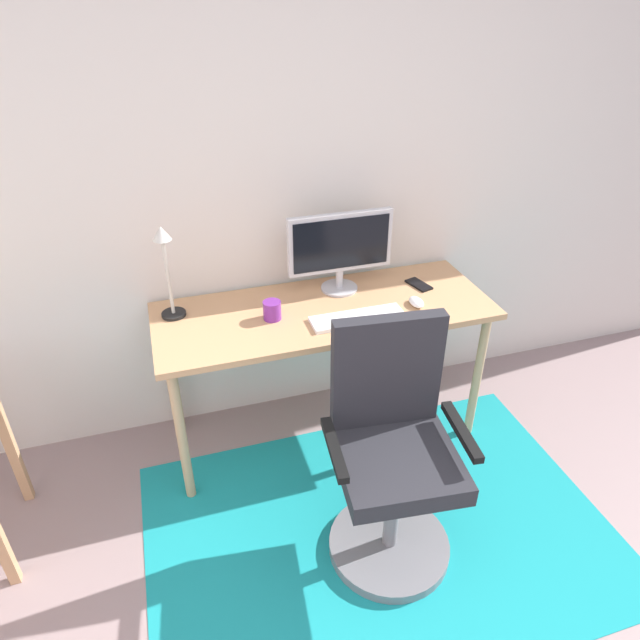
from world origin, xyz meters
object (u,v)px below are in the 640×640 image
Objects in this scene: desk_lamp at (166,262)px; office_chair at (391,465)px; coffee_cup at (272,310)px; cell_phone at (419,285)px; computer_mouse at (416,302)px; keyboard at (359,318)px; monitor at (340,246)px; desk at (325,322)px.

office_chair is at bearing -50.47° from desk_lamp.
cell_phone is (0.77, 0.09, -0.04)m from coffee_cup.
computer_mouse is at bearing -134.48° from cell_phone.
office_chair reaches higher than keyboard.
monitor is at bearing 152.76° from cell_phone.
cell_phone reaches higher than desk.
monitor reaches higher than computer_mouse.
desk_lamp is (-1.10, 0.24, 0.25)m from computer_mouse.
desk_lamp reaches higher than computer_mouse.
monitor is 1.04m from office_chair.
keyboard is at bearing -166.93° from cell_phone.
monitor is 0.45m from computer_mouse.
keyboard is at bearing 89.19° from office_chair.
cell_phone is (0.52, 0.07, 0.08)m from desk.
monitor is at bearing 138.77° from computer_mouse.
coffee_cup reaches higher than desk.
keyboard is 0.88m from desk_lamp.
cell_phone is (0.10, 0.18, -0.01)m from computer_mouse.
coffee_cup is at bearing 171.49° from cell_phone.
desk_lamp is (-0.68, 0.14, 0.34)m from desk.
desk_lamp is 0.42× the size of office_chair.
keyboard is at bearing -18.57° from coffee_cup.
cell_phone is (0.39, -0.08, -0.23)m from monitor.
coffee_cup reaches higher than keyboard.
keyboard is at bearing -50.82° from desk.
office_chair is (-0.08, -0.89, -0.54)m from monitor.
keyboard is 4.13× the size of computer_mouse.
monitor is at bearing 90.93° from office_chair.
monitor is at bearing 51.16° from desk.
desk is at bearing -128.84° from monitor.
coffee_cup is (-0.25, -0.02, 0.12)m from desk.
desk is at bearing 129.18° from keyboard.
monitor is at bearing 24.79° from coffee_cup.
computer_mouse is at bearing 65.41° from office_chair.
computer_mouse is (0.42, -0.10, 0.09)m from desk.
coffee_cup is at bearing 161.43° from keyboard.
desk is 0.77m from desk_lamp.
desk is 0.44m from computer_mouse.
desk is at bearing 4.21° from coffee_cup.
desk_lamp is at bearing 167.52° from computer_mouse.
coffee_cup is 0.78m from cell_phone.
cell_phone is (0.40, 0.22, -0.00)m from keyboard.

